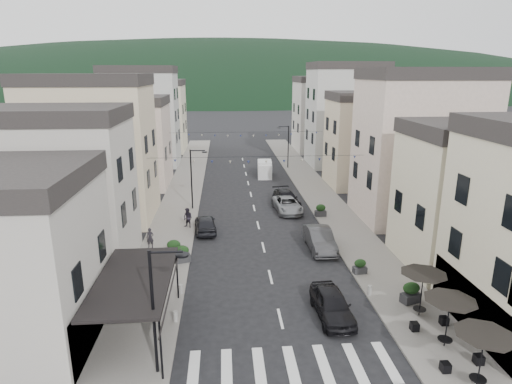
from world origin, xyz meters
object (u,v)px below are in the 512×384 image
Objects in this scene: parked_car_d at (286,199)px; parked_car_a at (332,304)px; parked_car_e at (205,224)px; delivery_van at (265,168)px; pedestrian_a at (150,238)px; parked_car_b at (320,239)px; pedestrian_b at (188,218)px; parked_car_c at (287,205)px.

parked_car_a is at bearing -97.93° from parked_car_d.
parked_car_e is 0.93× the size of delivery_van.
parked_car_d is (0.46, 20.59, -0.02)m from parked_car_a.
parked_car_a is 15.53m from pedestrian_a.
parked_car_b is 1.09× the size of delivery_van.
parked_car_e is 20.92m from delivery_van.
pedestrian_b is at bearing 152.40° from parked_car_b.
parked_car_a is at bearing -38.84° from pedestrian_a.
pedestrian_a is at bearing -146.29° from parked_car_d.
parked_car_a is 1.05× the size of parked_car_e.
parked_car_b is 24.23m from delivery_van.
parked_car_c is at bearing 56.37° from pedestrian_b.
parked_car_d is at bearing 43.57° from pedestrian_a.
parked_car_a is 2.88× the size of pedestrian_a.
parked_car_e is at bearing -105.53° from delivery_van.
pedestrian_a is (-11.99, -10.19, 0.15)m from parked_car_d.
pedestrian_a is (-12.93, 1.09, 0.07)m from parked_car_b.
delivery_van reaches higher than pedestrian_b.
parked_car_d is 1.11× the size of delivery_van.
delivery_van is at bearing 98.58° from pedestrian_b.
parked_car_e is 5.26m from pedestrian_a.
delivery_van is (-0.96, 12.87, 0.31)m from parked_car_d.
parked_car_a reaches higher than parked_car_d.
parked_car_c is 3.27× the size of pedestrian_a.
parked_car_b is 0.97× the size of parked_car_d.
pedestrian_b is at bearing -160.74° from parked_car_c.
parked_car_c is at bearing -153.40° from parked_car_e.
parked_car_e is at bearing 42.54° from pedestrian_a.
delivery_van reaches higher than pedestrian_a.
pedestrian_b is (-1.53, 0.86, 0.27)m from parked_car_e.
parked_car_e is (-7.47, 13.73, -0.03)m from parked_car_a.
parked_car_d is 3.30× the size of pedestrian_a.
parked_car_c is 14.84m from delivery_van.
parked_car_e is at bearing 3.46° from pedestrian_b.
parked_car_b is at bearing 79.34° from parked_car_a.
parked_car_c is at bearing -101.56° from parked_car_d.
pedestrian_a is (-11.82, -8.24, 0.19)m from parked_car_c.
parked_car_c is (0.29, 18.64, -0.06)m from parked_car_a.
pedestrian_a is (-4.07, -3.34, 0.17)m from parked_car_e.
parked_car_a is 17.14m from pedestrian_b.
parked_car_d is at bearing 86.62° from parked_car_a.
parked_car_e is at bearing -145.77° from parked_car_d.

